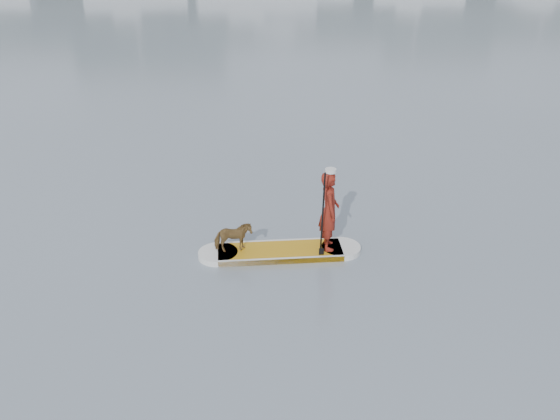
{
  "coord_description": "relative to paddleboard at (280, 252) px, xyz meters",
  "views": [
    {
      "loc": [
        -2.32,
        -7.74,
        6.42
      ],
      "look_at": [
        -1.48,
        3.14,
        1.0
      ],
      "focal_mm": 40.0,
      "sensor_mm": 36.0,
      "label": 1
    }
  ],
  "objects": [
    {
      "name": "paddle",
      "position": [
        0.8,
        -0.28,
        0.74
      ],
      "size": [
        0.1,
        0.3,
        2.0
      ],
      "rotation": [
        0.0,
        0.0,
        0.01
      ],
      "color": "black",
      "rests_on": "ground"
    },
    {
      "name": "paddler",
      "position": [
        0.97,
        0.01,
        0.88
      ],
      "size": [
        0.4,
        0.6,
        1.64
      ],
      "primitive_type": "imported",
      "rotation": [
        0.0,
        0.0,
        1.56
      ],
      "color": "maroon",
      "rests_on": "paddleboard"
    },
    {
      "name": "white_cap",
      "position": [
        0.97,
        0.01,
        1.74
      ],
      "size": [
        0.22,
        0.22,
        0.07
      ],
      "primitive_type": "cylinder",
      "color": "silver",
      "rests_on": "paddler"
    },
    {
      "name": "dog",
      "position": [
        -0.93,
        -0.01,
        0.37
      ],
      "size": [
        0.78,
        0.45,
        0.63
      ],
      "primitive_type": "imported",
      "rotation": [
        0.0,
        0.0,
        1.73
      ],
      "color": "brown",
      "rests_on": "paddleboard"
    },
    {
      "name": "ground",
      "position": [
        1.48,
        -3.14,
        -0.06
      ],
      "size": [
        140.0,
        140.0,
        0.0
      ],
      "primitive_type": "plane",
      "color": "slate",
      "rests_on": "ground"
    },
    {
      "name": "paddleboard",
      "position": [
        0.0,
        0.0,
        0.0
      ],
      "size": [
        3.3,
        0.83,
        0.12
      ],
      "rotation": [
        0.0,
        0.0,
        0.01
      ],
      "color": "#C78A12",
      "rests_on": "ground"
    }
  ]
}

